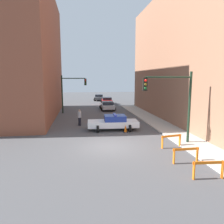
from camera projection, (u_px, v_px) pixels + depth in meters
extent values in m
plane|color=#4C4C4F|center=(109.00, 147.00, 15.58)|extent=(120.00, 120.00, 0.00)
cube|color=#B2ADA3|center=(191.00, 142.00, 16.47)|extent=(2.40, 44.00, 0.12)
cube|color=#93664C|center=(219.00, 56.00, 24.20)|extent=(12.00, 28.00, 14.62)
cylinder|color=black|center=(189.00, 108.00, 15.95)|extent=(0.18, 0.18, 5.20)
cylinder|color=black|center=(168.00, 77.00, 15.36)|extent=(3.40, 0.12, 0.12)
cube|color=black|center=(145.00, 84.00, 15.19)|extent=(0.30, 0.22, 0.90)
sphere|color=red|center=(146.00, 80.00, 15.01)|extent=(0.18, 0.18, 0.18)
sphere|color=#4C3D0C|center=(146.00, 84.00, 15.05)|extent=(0.18, 0.18, 0.18)
sphere|color=#0C4219|center=(146.00, 88.00, 15.09)|extent=(0.18, 0.18, 0.18)
cylinder|color=black|center=(62.00, 95.00, 29.94)|extent=(0.18, 0.18, 5.20)
cylinder|color=black|center=(74.00, 78.00, 29.83)|extent=(3.20, 0.12, 0.12)
cube|color=black|center=(85.00, 82.00, 30.14)|extent=(0.30, 0.22, 0.90)
sphere|color=red|center=(85.00, 80.00, 29.95)|extent=(0.18, 0.18, 0.18)
sphere|color=#4C3D0C|center=(85.00, 82.00, 29.99)|extent=(0.18, 0.18, 0.18)
sphere|color=#0C4219|center=(85.00, 84.00, 30.04)|extent=(0.18, 0.18, 0.18)
cube|color=white|center=(113.00, 124.00, 20.54)|extent=(4.79, 2.10, 0.55)
cube|color=navy|center=(115.00, 118.00, 20.48)|extent=(2.06, 1.73, 0.52)
cylinder|color=black|center=(98.00, 129.00, 19.61)|extent=(0.26, 0.67, 0.66)
cylinder|color=black|center=(97.00, 125.00, 21.29)|extent=(0.26, 0.67, 0.66)
cylinder|color=black|center=(130.00, 128.00, 19.88)|extent=(0.26, 0.67, 0.66)
cylinder|color=black|center=(127.00, 124.00, 21.56)|extent=(0.26, 0.67, 0.66)
cube|color=#2633BF|center=(115.00, 115.00, 20.43)|extent=(0.27, 1.39, 0.12)
cube|color=silver|center=(107.00, 106.00, 33.39)|extent=(1.86, 4.33, 0.52)
cube|color=#232833|center=(107.00, 103.00, 33.14)|extent=(1.61, 1.83, 0.48)
cylinder|color=black|center=(101.00, 107.00, 34.63)|extent=(0.62, 0.23, 0.62)
cylinder|color=black|center=(112.00, 107.00, 34.84)|extent=(0.62, 0.23, 0.62)
cylinder|color=black|center=(103.00, 109.00, 32.02)|extent=(0.62, 0.23, 0.62)
cylinder|color=black|center=(114.00, 109.00, 32.23)|extent=(0.62, 0.23, 0.62)
cube|color=maroon|center=(107.00, 101.00, 40.69)|extent=(2.05, 4.40, 0.52)
cube|color=#232833|center=(107.00, 98.00, 40.44)|extent=(1.69, 1.90, 0.48)
cylinder|color=black|center=(102.00, 102.00, 41.97)|extent=(0.63, 0.26, 0.62)
cylinder|color=black|center=(111.00, 102.00, 42.12)|extent=(0.63, 0.26, 0.62)
cylinder|color=black|center=(103.00, 103.00, 39.35)|extent=(0.63, 0.26, 0.62)
cylinder|color=black|center=(112.00, 103.00, 39.49)|extent=(0.63, 0.26, 0.62)
cube|color=#474C51|center=(99.00, 98.00, 47.39)|extent=(2.21, 4.45, 0.52)
cube|color=#232833|center=(99.00, 96.00, 47.14)|extent=(1.75, 1.95, 0.48)
cylinder|color=black|center=(95.00, 98.00, 48.70)|extent=(0.64, 0.28, 0.62)
cylinder|color=black|center=(103.00, 98.00, 48.79)|extent=(0.64, 0.28, 0.62)
cylinder|color=black|center=(95.00, 100.00, 46.07)|extent=(0.64, 0.28, 0.62)
cylinder|color=black|center=(103.00, 100.00, 46.16)|extent=(0.64, 0.28, 0.62)
cylinder|color=black|center=(80.00, 122.00, 22.50)|extent=(0.30, 0.30, 0.82)
cylinder|color=#B2B2B7|center=(80.00, 115.00, 22.38)|extent=(0.38, 0.38, 0.62)
sphere|color=tan|center=(79.00, 111.00, 22.32)|extent=(0.24, 0.24, 0.22)
cube|color=orange|center=(209.00, 163.00, 10.50)|extent=(1.60, 0.15, 0.14)
cube|color=orange|center=(194.00, 171.00, 10.50)|extent=(0.06, 0.16, 0.90)
cube|color=orange|center=(222.00, 170.00, 10.62)|extent=(0.06, 0.16, 0.90)
cube|color=orange|center=(186.00, 149.00, 12.49)|extent=(1.60, 0.09, 0.14)
cube|color=orange|center=(174.00, 156.00, 12.43)|extent=(0.05, 0.16, 0.90)
cube|color=orange|center=(197.00, 155.00, 12.67)|extent=(0.05, 0.16, 0.90)
cube|color=orange|center=(171.00, 136.00, 15.31)|extent=(1.58, 0.35, 0.14)
cube|color=orange|center=(162.00, 142.00, 15.14)|extent=(0.08, 0.17, 0.90)
cube|color=orange|center=(180.00, 140.00, 15.61)|extent=(0.08, 0.17, 0.90)
cube|color=black|center=(126.00, 132.00, 19.77)|extent=(0.36, 0.36, 0.04)
cone|color=#F2600C|center=(126.00, 128.00, 19.72)|extent=(0.28, 0.28, 0.62)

